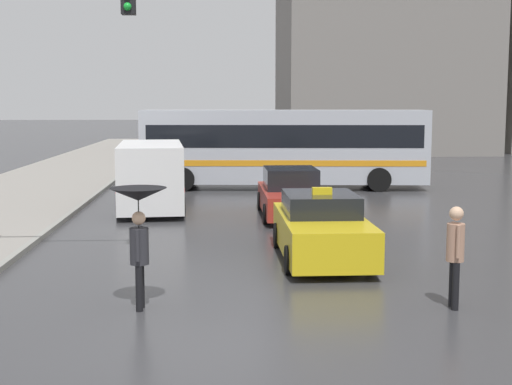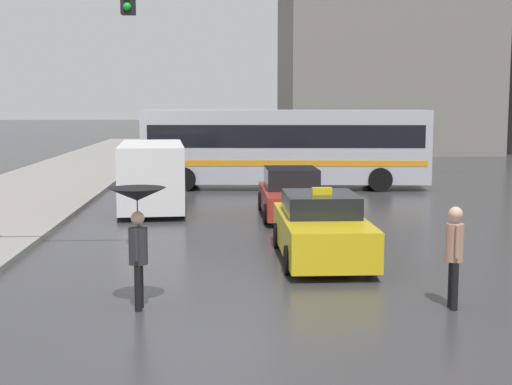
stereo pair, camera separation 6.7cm
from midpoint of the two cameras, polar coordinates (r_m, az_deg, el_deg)
ground_plane at (r=10.31m, az=-1.41°, el=-12.58°), size 300.00×300.00×0.00m
taxi at (r=16.08m, az=5.13°, el=-2.91°), size 1.91×4.47×1.63m
sedan_red at (r=22.16m, az=2.72°, el=-0.17°), size 1.91×4.51×1.49m
ambulance_van at (r=23.67m, az=-8.48°, el=1.55°), size 2.42×5.41×2.19m
city_bus at (r=29.54m, az=2.17°, el=3.83°), size 11.77×3.37×3.23m
pedestrian_with_umbrella at (r=12.09m, az=-9.53°, el=-1.80°), size 0.96×0.96×2.08m
pedestrian_man at (r=12.55m, az=15.51°, el=-4.32°), size 0.32×0.45×1.76m
traffic_light at (r=15.40m, az=-17.97°, el=10.18°), size 3.60×0.38×6.37m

